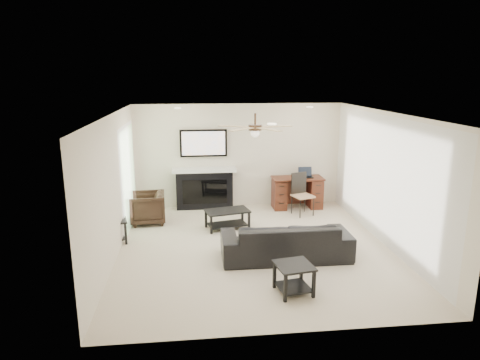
{
  "coord_description": "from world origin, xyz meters",
  "views": [
    {
      "loc": [
        -1.11,
        -7.4,
        3.15
      ],
      "look_at": [
        -0.22,
        0.58,
        1.18
      ],
      "focal_mm": 32.0,
      "sensor_mm": 36.0,
      "label": 1
    }
  ],
  "objects_px": {
    "coffee_table": "(227,219)",
    "fireplace_unit": "(204,170)",
    "desk": "(297,193)",
    "armchair": "(148,208)",
    "sofa": "(286,240)"
  },
  "relations": [
    {
      "from": "coffee_table",
      "to": "desk",
      "type": "distance_m",
      "value": 2.21
    },
    {
      "from": "sofa",
      "to": "armchair",
      "type": "xyz_separation_m",
      "value": [
        -2.6,
        2.15,
        0.01
      ]
    },
    {
      "from": "fireplace_unit",
      "to": "desk",
      "type": "distance_m",
      "value": 2.31
    },
    {
      "from": "fireplace_unit",
      "to": "armchair",
      "type": "bearing_deg",
      "value": -144.11
    },
    {
      "from": "armchair",
      "to": "fireplace_unit",
      "type": "xyz_separation_m",
      "value": [
        1.27,
        0.92,
        0.62
      ]
    },
    {
      "from": "sofa",
      "to": "coffee_table",
      "type": "bearing_deg",
      "value": -60.03
    },
    {
      "from": "coffee_table",
      "to": "desk",
      "type": "xyz_separation_m",
      "value": [
        1.8,
        1.26,
        0.18
      ]
    },
    {
      "from": "fireplace_unit",
      "to": "desk",
      "type": "relative_size",
      "value": 1.57
    },
    {
      "from": "armchair",
      "to": "fireplace_unit",
      "type": "height_order",
      "value": "fireplace_unit"
    },
    {
      "from": "coffee_table",
      "to": "fireplace_unit",
      "type": "bearing_deg",
      "value": 93.44
    },
    {
      "from": "sofa",
      "to": "fireplace_unit",
      "type": "relative_size",
      "value": 1.18
    },
    {
      "from": "coffee_table",
      "to": "fireplace_unit",
      "type": "height_order",
      "value": "fireplace_unit"
    },
    {
      "from": "armchair",
      "to": "desk",
      "type": "distance_m",
      "value": 3.58
    },
    {
      "from": "armchair",
      "to": "desk",
      "type": "relative_size",
      "value": 0.61
    },
    {
      "from": "coffee_table",
      "to": "sofa",
      "type": "bearing_deg",
      "value": -73.44
    }
  ]
}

